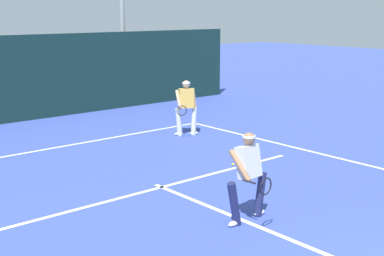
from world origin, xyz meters
name	(u,v)px	position (x,y,z in m)	size (l,w,h in m)	color
court_line_baseline_far	(62,146)	(0.00, 10.60, 0.00)	(9.32, 0.10, 0.01)	white
court_line_service	(162,187)	(0.00, 6.19, 0.00)	(7.60, 0.10, 0.01)	white
court_line_centre	(272,232)	(0.00, 3.20, 0.00)	(0.10, 6.40, 0.01)	white
player_near	(248,173)	(0.05, 3.80, 0.86)	(0.99, 0.86, 1.57)	#1E234C
player_far	(186,105)	(3.40, 9.49, 0.88)	(0.99, 0.83, 1.61)	silver
tennis_ball	(233,164)	(2.21, 6.35, 0.03)	(0.07, 0.07, 0.07)	#D1E033
back_fence_windscreen	(2,80)	(0.00, 14.53, 1.40)	(18.84, 0.12, 2.80)	#122C2A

